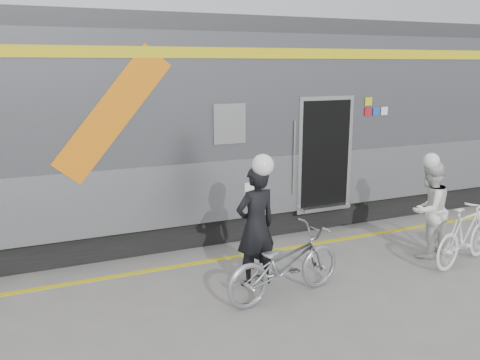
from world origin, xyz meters
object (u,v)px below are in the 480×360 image
bicycle_left (285,263)px  bicycle_right (465,235)px  man (256,226)px  woman (429,209)px

bicycle_left → bicycle_right: size_ratio=1.15×
man → woman: (3.23, -0.12, -0.09)m
woman → bicycle_right: woman is taller
bicycle_left → woman: bearing=-91.2°
woman → bicycle_right: size_ratio=0.99×
bicycle_left → bicycle_right: 3.33m
woman → bicycle_right: (0.30, -0.55, -0.33)m
man → bicycle_right: 3.62m
bicycle_left → woman: (3.03, 0.43, 0.33)m
bicycle_left → bicycle_right: bicycle_left is taller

